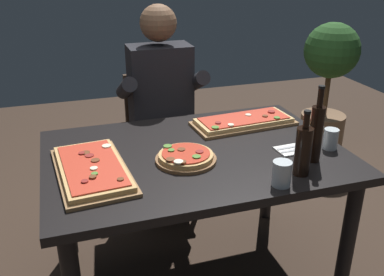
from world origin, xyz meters
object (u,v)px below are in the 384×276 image
object	(u,v)px
tumbler_near_camera	(331,139)
tumbler_far_side	(282,174)
pizza_rectangular_left	(92,169)
diner_chair	(159,133)
pizza_round_far	(186,157)
dining_table	(195,170)
pizza_rectangular_front	(244,121)
wine_bottle_dark	(303,150)
oil_bottle_amber	(316,132)
seated_diner	(162,102)
potted_plant_corner	(328,80)

from	to	relation	value
tumbler_near_camera	tumbler_far_side	world-z (taller)	tumbler_far_side
pizza_rectangular_left	tumbler_near_camera	bearing A→B (deg)	-4.77
tumbler_far_side	diner_chair	distance (m)	1.31
pizza_rectangular_left	diner_chair	world-z (taller)	diner_chair
pizza_rectangular_left	pizza_round_far	world-z (taller)	pizza_rectangular_left
tumbler_far_side	tumbler_near_camera	bearing A→B (deg)	31.66
diner_chair	dining_table	bearing A→B (deg)	-91.69
pizza_rectangular_front	wine_bottle_dark	bearing A→B (deg)	-89.75
wine_bottle_dark	tumbler_far_side	xyz separation A→B (m)	(-0.13, -0.06, -0.06)
pizza_round_far	wine_bottle_dark	xyz separation A→B (m)	(0.43, -0.27, 0.09)
pizza_rectangular_front	pizza_rectangular_left	distance (m)	0.90
tumbler_far_side	oil_bottle_amber	bearing A→B (deg)	32.07
dining_table	seated_diner	distance (m)	0.74
dining_table	pizza_rectangular_front	world-z (taller)	pizza_rectangular_front
dining_table	potted_plant_corner	world-z (taller)	potted_plant_corner
diner_chair	seated_diner	bearing A→B (deg)	-90.00
oil_bottle_amber	tumbler_near_camera	bearing A→B (deg)	30.98
wine_bottle_dark	seated_diner	xyz separation A→B (m)	(-0.33, 1.08, -0.11)
tumbler_far_side	potted_plant_corner	distance (m)	2.07
diner_chair	potted_plant_corner	xyz separation A→B (m)	(1.52, 0.33, 0.15)
diner_chair	tumbler_near_camera	bearing A→B (deg)	-59.37
dining_table	tumbler_far_side	size ratio (longest dim) A/B	13.26
oil_bottle_amber	potted_plant_corner	world-z (taller)	potted_plant_corner
tumbler_far_side	dining_table	bearing A→B (deg)	119.98
pizza_round_far	pizza_rectangular_front	bearing A→B (deg)	37.03
pizza_rectangular_front	oil_bottle_amber	distance (m)	0.52
wine_bottle_dark	seated_diner	world-z (taller)	seated_diner
dining_table	pizza_rectangular_left	distance (m)	0.50
pizza_rectangular_front	pizza_round_far	world-z (taller)	same
pizza_rectangular_left	tumbler_far_side	size ratio (longest dim) A/B	5.34
dining_table	seated_diner	bearing A→B (deg)	88.04
wine_bottle_dark	pizza_rectangular_front	bearing A→B (deg)	90.25
pizza_rectangular_left	pizza_round_far	xyz separation A→B (m)	(0.41, -0.01, -0.00)
oil_bottle_amber	seated_diner	size ratio (longest dim) A/B	0.26
dining_table	pizza_rectangular_front	bearing A→B (deg)	34.23
diner_chair	pizza_rectangular_left	bearing A→B (deg)	-118.92
oil_bottle_amber	seated_diner	bearing A→B (deg)	114.71
tumbler_near_camera	potted_plant_corner	world-z (taller)	potted_plant_corner
tumbler_near_camera	pizza_rectangular_front	bearing A→B (deg)	123.77
wine_bottle_dark	oil_bottle_amber	distance (m)	0.15
pizza_round_far	tumbler_far_side	bearing A→B (deg)	-46.85
dining_table	pizza_rectangular_left	world-z (taller)	pizza_rectangular_left
dining_table	tumbler_far_side	bearing A→B (deg)	-60.02
pizza_rectangular_front	oil_bottle_amber	size ratio (longest dim) A/B	1.62
seated_diner	tumbler_far_side	bearing A→B (deg)	-79.66
oil_bottle_amber	tumbler_far_side	bearing A→B (deg)	-147.93
pizza_rectangular_front	tumbler_far_side	bearing A→B (deg)	-100.85
dining_table	pizza_round_far	xyz separation A→B (m)	(-0.07, -0.08, 0.11)
wine_bottle_dark	dining_table	bearing A→B (deg)	136.19
pizza_rectangular_left	wine_bottle_dark	bearing A→B (deg)	-18.14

